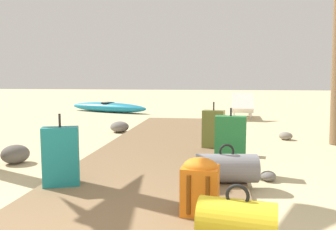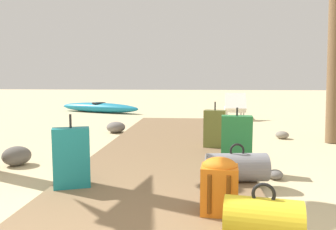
{
  "view_description": "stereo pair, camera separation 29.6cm",
  "coord_description": "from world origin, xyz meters",
  "views": [
    {
      "loc": [
        0.72,
        -1.63,
        1.2
      ],
      "look_at": [
        -0.08,
        4.28,
        0.55
      ],
      "focal_mm": 36.03,
      "sensor_mm": 36.0,
      "label": 1
    },
    {
      "loc": [
        0.42,
        -1.66,
        1.2
      ],
      "look_at": [
        -0.08,
        4.28,
        0.55
      ],
      "focal_mm": 36.03,
      "sensor_mm": 36.0,
      "label": 2
    }
  ],
  "objects": [
    {
      "name": "ground_plane",
      "position": [
        0.0,
        3.11,
        0.0
      ],
      "size": [
        60.0,
        60.0,
        0.0
      ],
      "primitive_type": "plane",
      "color": "#CCB789"
    },
    {
      "name": "boardwalk",
      "position": [
        0.0,
        3.89,
        0.04
      ],
      "size": [
        2.17,
        7.77,
        0.08
      ],
      "primitive_type": "cube",
      "color": "brown",
      "rests_on": "ground"
    },
    {
      "name": "suitcase_olive",
      "position": [
        0.72,
        3.82,
        0.38
      ],
      "size": [
        0.37,
        0.26,
        0.74
      ],
      "color": "olive",
      "rests_on": "boardwalk"
    },
    {
      "name": "backpack_orange",
      "position": [
        0.62,
        1.08,
        0.33
      ],
      "size": [
        0.32,
        0.29,
        0.48
      ],
      "color": "orange",
      "rests_on": "boardwalk"
    },
    {
      "name": "suitcase_teal",
      "position": [
        -0.85,
        1.63,
        0.39
      ],
      "size": [
        0.4,
        0.28,
        0.76
      ],
      "color": "#197A7F",
      "rests_on": "boardwalk"
    },
    {
      "name": "suitcase_green",
      "position": [
        0.94,
        2.65,
        0.4
      ],
      "size": [
        0.4,
        0.21,
        0.75
      ],
      "color": "#237538",
      "rests_on": "boardwalk"
    },
    {
      "name": "duffel_bag_yellow",
      "position": [
        0.89,
        0.63,
        0.23
      ],
      "size": [
        0.57,
        0.38,
        0.41
      ],
      "color": "gold",
      "rests_on": "boardwalk"
    },
    {
      "name": "duffel_bag_grey",
      "position": [
        0.87,
        1.98,
        0.24
      ],
      "size": [
        0.69,
        0.39,
        0.42
      ],
      "color": "slate",
      "rests_on": "boardwalk"
    },
    {
      "name": "lounge_chair",
      "position": [
        1.57,
        8.62,
        0.33
      ],
      "size": [
        0.69,
        1.59,
        0.77
      ],
      "color": "white",
      "rests_on": "ground"
    },
    {
      "name": "kayak",
      "position": [
        -3.02,
        9.93,
        0.17
      ],
      "size": [
        3.23,
        1.73,
        0.35
      ],
      "color": "teal",
      "rests_on": "ground"
    },
    {
      "name": "rock_left_far",
      "position": [
        -1.36,
        5.61,
        0.12
      ],
      "size": [
        0.42,
        0.43,
        0.24
      ],
      "primitive_type": "ellipsoid",
      "rotation": [
        0.0,
        0.0,
        1.56
      ],
      "color": "slate",
      "rests_on": "ground"
    },
    {
      "name": "rock_right_far",
      "position": [
        1.37,
        2.36,
        0.06
      ],
      "size": [
        0.22,
        0.24,
        0.11
      ],
      "primitive_type": "ellipsoid",
      "rotation": [
        0.0,
        0.0,
        2.87
      ],
      "color": "slate",
      "rests_on": "ground"
    },
    {
      "name": "rock_left_mid",
      "position": [
        -2.05,
        2.71,
        0.13
      ],
      "size": [
        0.51,
        0.51,
        0.27
      ],
      "primitive_type": "ellipsoid",
      "rotation": [
        0.0,
        0.0,
        2.29
      ],
      "color": "#5B5651",
      "rests_on": "ground"
    },
    {
      "name": "rock_right_near",
      "position": [
        2.13,
        5.13,
        0.08
      ],
      "size": [
        0.32,
        0.31,
        0.15
      ],
      "primitive_type": "ellipsoid",
      "rotation": [
        0.0,
        0.0,
        1.25
      ],
      "color": "gray",
      "rests_on": "ground"
    }
  ]
}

